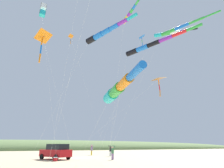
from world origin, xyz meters
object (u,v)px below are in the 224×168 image
at_px(kite_windsock_long_streamer_left, 150,45).
at_px(kite_windsock_blue_topmost, 103,33).
at_px(parked_car, 56,151).
at_px(cooler_box, 55,159).
at_px(person_child_grey_jacket, 92,149).
at_px(kite_delta_orange_high_right, 42,37).
at_px(kite_windsock_long_streamer_right, 116,91).
at_px(kite_windsock_green_low_center, 129,15).
at_px(kite_windsock_yellow_midlevel, 180,27).
at_px(kite_windsock_white_trailing, 169,33).
at_px(person_child_green_jacket, 113,152).
at_px(kite_delta_black_fish_shape, 158,79).
at_px(kite_delta_magenta_far_left, 71,37).
at_px(person_adult_flyer, 110,150).
at_px(kite_box_small_distant, 43,10).
at_px(kite_delta_striped_overhead, 141,37).

bearing_deg(kite_windsock_long_streamer_left, kite_windsock_blue_topmost, -114.79).
distance_m(parked_car, cooler_box, 2.76).
relative_size(person_child_grey_jacket, kite_delta_orange_high_right, 0.15).
distance_m(cooler_box, kite_windsock_long_streamer_right, 13.44).
bearing_deg(parked_car, person_child_grey_jacket, 137.69).
height_order(kite_windsock_green_low_center, kite_windsock_yellow_midlevel, kite_windsock_green_low_center).
xyz_separation_m(person_child_grey_jacket, kite_windsock_white_trailing, (14.51, 7.57, 17.67)).
bearing_deg(kite_windsock_long_streamer_right, person_child_green_jacket, 156.75).
bearing_deg(kite_delta_black_fish_shape, kite_delta_orange_high_right, -95.20).
height_order(kite_delta_magenta_far_left, kite_windsock_white_trailing, kite_windsock_white_trailing).
distance_m(kite_windsock_blue_topmost, kite_windsock_white_trailing, 15.17).
distance_m(person_adult_flyer, person_child_grey_jacket, 4.43).
bearing_deg(kite_box_small_distant, kite_windsock_white_trailing, 89.83).
height_order(kite_delta_striped_overhead, kite_windsock_yellow_midlevel, kite_delta_striped_overhead).
height_order(kite_windsock_long_streamer_right, kite_windsock_yellow_midlevel, kite_windsock_yellow_midlevel).
distance_m(cooler_box, kite_delta_black_fish_shape, 14.88).
distance_m(person_adult_flyer, kite_windsock_green_low_center, 21.17).
relative_size(person_child_grey_jacket, kite_windsock_white_trailing, 0.10).
xyz_separation_m(cooler_box, person_adult_flyer, (-6.71, 9.64, 0.73)).
bearing_deg(kite_windsock_yellow_midlevel, kite_delta_black_fish_shape, -104.10).
xyz_separation_m(person_child_green_jacket, kite_windsock_green_low_center, (5.24, -0.06, 16.75)).
bearing_deg(kite_windsock_long_streamer_right, kite_windsock_yellow_midlevel, 112.02).
bearing_deg(cooler_box, kite_windsock_blue_topmost, 15.39).
bearing_deg(kite_box_small_distant, person_adult_flyer, 128.56).
bearing_deg(kite_windsock_long_streamer_right, kite_windsock_green_low_center, 142.60).
bearing_deg(kite_delta_striped_overhead, kite_windsock_blue_topmost, -50.00).
relative_size(person_adult_flyer, kite_delta_striped_overhead, 0.08).
bearing_deg(kite_windsock_green_low_center, person_child_grey_jacket, 176.70).
xyz_separation_m(cooler_box, person_child_green_jacket, (0.67, 6.76, 0.71)).
bearing_deg(kite_windsock_green_low_center, kite_windsock_blue_topmost, -60.90).
relative_size(kite_windsock_long_streamer_left, kite_delta_magenta_far_left, 0.95).
height_order(kite_windsock_blue_topmost, kite_windsock_yellow_midlevel, kite_windsock_yellow_midlevel).
xyz_separation_m(parked_car, person_child_green_jacket, (3.31, 6.42, -0.03)).
bearing_deg(kite_windsock_long_streamer_left, kite_windsock_white_trailing, 125.79).
bearing_deg(kite_box_small_distant, kite_delta_striped_overhead, 105.06).
bearing_deg(kite_windsock_white_trailing, kite_delta_magenta_far_left, -108.17).
distance_m(cooler_box, person_child_green_jacket, 6.83).
distance_m(kite_box_small_distant, kite_windsock_green_low_center, 10.50).
xyz_separation_m(kite_windsock_blue_topmost, kite_windsock_green_low_center, (-2.45, 4.39, 5.52)).
bearing_deg(kite_windsock_yellow_midlevel, kite_windsock_green_low_center, -103.45).
distance_m(parked_car, kite_delta_striped_overhead, 23.15).
relative_size(person_child_grey_jacket, kite_delta_magenta_far_left, 0.11).
xyz_separation_m(kite_delta_black_fish_shape, kite_delta_magenta_far_left, (-7.58, -9.25, 7.89)).
xyz_separation_m(person_child_green_jacket, kite_windsock_blue_topmost, (7.69, -4.46, 11.24)).
relative_size(person_child_green_jacket, kite_windsock_white_trailing, 0.09).
xyz_separation_m(kite_windsock_white_trailing, kite_windsock_yellow_midlevel, (3.76, -1.51, -1.88)).
height_order(parked_car, person_adult_flyer, parked_car).
distance_m(person_child_green_jacket, kite_delta_orange_high_right, 15.63).
bearing_deg(kite_windsock_white_trailing, kite_windsock_long_streamer_left, -54.21).
xyz_separation_m(person_child_green_jacket, kite_delta_orange_high_right, (4.79, -9.89, 11.12)).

